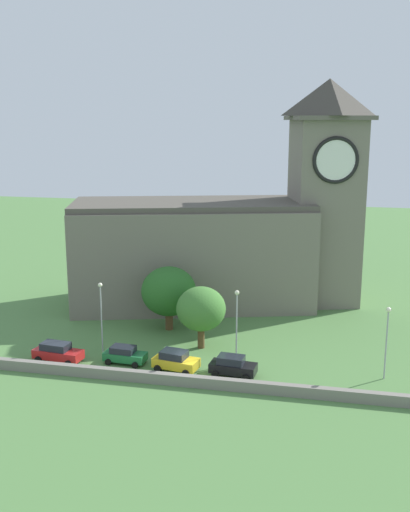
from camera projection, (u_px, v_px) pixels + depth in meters
The scene contains 12 objects.
ground_plane at pixel (220, 322), 69.02m from camera, with size 200.00×200.00×0.00m, color #517F42.
church at pixel (230, 236), 74.76m from camera, with size 37.10×20.01×27.48m.
quay_barrier at pixel (183, 380), 52.55m from camera, with size 56.68×0.70×0.98m, color gray.
car_red at pixel (57, 352), 57.67m from camera, with size 4.93×2.47×1.88m.
car_green at pixel (125, 355), 57.34m from camera, with size 4.12×2.23×1.66m.
car_yellow at pixel (176, 361), 55.62m from camera, with size 4.44×2.87×1.89m.
car_black at pixel (233, 366), 54.45m from camera, with size 4.33×2.46×1.88m.
streetlamp_west_mid at pixel (101, 306), 59.30m from camera, with size 0.44×0.44×7.15m.
streetlamp_central at pixel (237, 315), 56.34m from camera, with size 0.44×0.44×7.26m.
streetlamp_east_mid at pixel (387, 331), 53.04m from camera, with size 0.44×0.44×6.71m.
tree_by_tower at pixel (201, 309), 60.48m from camera, with size 4.99×4.99×6.40m.
tree_riverside_east at pixel (169, 291), 65.80m from camera, with size 6.03×6.03×7.11m.
Camera 1 is at (12.23, -49.49, 22.73)m, focal length 42.27 mm.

